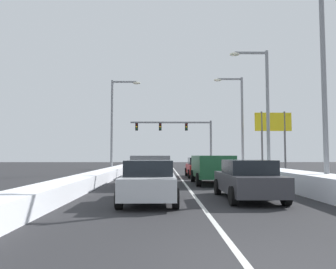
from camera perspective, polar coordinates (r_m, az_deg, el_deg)
The scene contains 16 objects.
ground_plane at distance 19.65m, azimuth 2.96°, elevation -8.63°, with size 120.00×120.00×0.00m, color #28282B.
lane_stripe_between_right_lane_and_center_lane at distance 23.31m, azimuth 2.36°, elevation -7.84°, with size 0.14×40.49×0.01m, color silver.
snow_bank_right_shoulder at distance 24.16m, azimuth 15.09°, elevation -6.53°, with size 1.69×40.49×0.88m, color white.
snow_bank_left_shoulder at distance 23.60m, azimuth -10.70°, elevation -6.93°, with size 1.29×40.49×0.66m, color white.
sedan_charcoal_right_lane_nearest at distance 12.79m, azimuth 13.92°, elevation -7.74°, with size 2.00×4.50×1.51m.
suv_green_right_lane_second at distance 19.28m, azimuth 7.72°, elevation -5.67°, with size 2.16×4.90×1.67m.
sedan_red_right_lane_third at distance 25.07m, azimuth 5.57°, elevation -5.80°, with size 2.00×4.50×1.51m.
sedan_silver_center_lane_nearest at distance 11.78m, azimuth -3.30°, elevation -8.20°, with size 2.00×4.50×1.51m.
suv_gray_center_lane_second at distance 18.10m, azimuth -2.88°, elevation -5.83°, with size 2.16×4.90×1.67m.
suv_white_center_lane_third at distance 25.27m, azimuth -2.32°, elevation -5.22°, with size 2.16×4.90×1.67m.
traffic_light_gantry at distance 41.79m, azimuth 2.56°, elevation 0.47°, with size 10.60×0.47×6.20m.
street_lamp_right_near at distance 16.04m, azimuth 24.80°, elevation 10.30°, with size 2.66×0.36×9.29m.
street_lamp_right_mid at distance 22.68m, azimuth 16.44°, elevation 5.41°, with size 2.66×0.36×8.80m.
street_lamp_right_far at distance 29.73m, azimuth 12.39°, elevation 3.16°, with size 2.66×0.36×8.76m.
street_lamp_left_mid at distance 29.29m, azimuth -9.22°, elevation 2.94°, with size 2.66×0.36×8.47m.
roadside_sign_right at distance 29.44m, azimuth 18.15°, elevation 1.03°, with size 3.20×0.16×5.50m.
Camera 1 is at (-1.28, -4.81, 1.69)m, focal length 34.39 mm.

